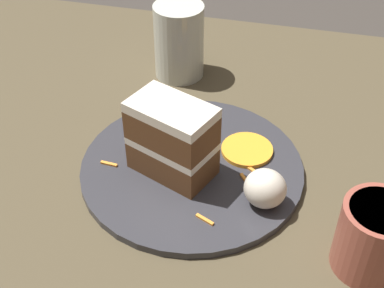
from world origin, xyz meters
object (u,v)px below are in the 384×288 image
object	(u,v)px
cake_slice	(172,139)
cream_dollop	(265,187)
plate	(192,168)
orange_garnish	(247,150)
coffee_mug	(375,236)
drinking_glass	(179,46)

from	to	relation	value
cake_slice	cream_dollop	xyz separation A→B (m)	(0.12, -0.03, -0.03)
plate	cream_dollop	world-z (taller)	cream_dollop
plate	orange_garnish	xyz separation A→B (m)	(0.07, 0.04, 0.01)
plate	coffee_mug	world-z (taller)	coffee_mug
cake_slice	drinking_glass	bearing A→B (deg)	35.14
drinking_glass	coffee_mug	xyz separation A→B (m)	(0.30, -0.32, -0.00)
coffee_mug	plate	bearing A→B (deg)	155.91
plate	cake_slice	distance (m)	0.06
drinking_glass	coffee_mug	distance (m)	0.44
cake_slice	coffee_mug	size ratio (longest dim) A/B	1.37
cake_slice	coffee_mug	world-z (taller)	cake_slice
cream_dollop	plate	bearing A→B (deg)	156.32
plate	cake_slice	size ratio (longest dim) A/B	2.45
cream_dollop	orange_garnish	bearing A→B (deg)	111.70
plate	drinking_glass	distance (m)	0.24
orange_garnish	coffee_mug	distance (m)	0.21
drinking_glass	coffee_mug	size ratio (longest dim) A/B	1.39
orange_garnish	coffee_mug	xyz separation A→B (m)	(0.16, -0.14, 0.03)
plate	drinking_glass	world-z (taller)	drinking_glass
cream_dollop	coffee_mug	distance (m)	0.13
plate	cream_dollop	bearing A→B (deg)	-23.68
drinking_glass	plate	bearing A→B (deg)	-71.11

